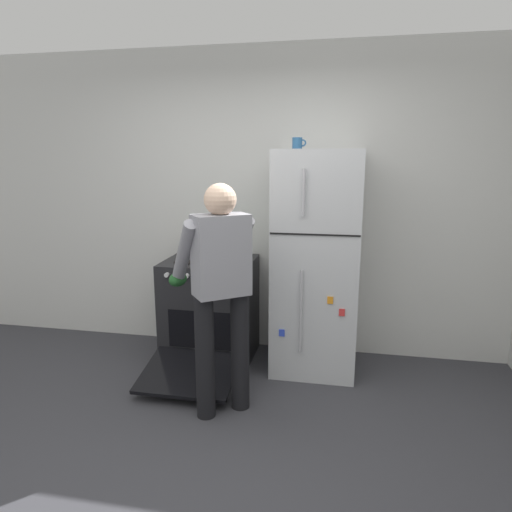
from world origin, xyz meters
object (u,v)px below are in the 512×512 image
Objects in this scene: refrigerator at (316,263)px; person_cook at (220,280)px; stove_range at (210,310)px; red_pot at (226,254)px; pepper_mill at (184,244)px; coffee_mug at (298,144)px.

person_cook is (-0.59, -0.83, 0.04)m from refrigerator.
red_pot is at bearing -11.43° from stove_range.
refrigerator is 10.35× the size of pepper_mill.
person_cook is 9.10× the size of pepper_mill.
refrigerator is 16.25× the size of coffee_mug.
coffee_mug is 0.64× the size of pepper_mill.
refrigerator is 0.76m from red_pot.
red_pot is 3.21× the size of coffee_mug.
person_cook reaches higher than pepper_mill.
stove_range is at bearing -35.96° from pepper_mill.
coffee_mug is at bearing 9.81° from red_pot.
red_pot is at bearing -28.52° from pepper_mill.
person_cook is at bearing -58.86° from pepper_mill.
red_pot is (0.16, -0.03, 0.52)m from stove_range.
red_pot is 1.08m from coffee_mug.
stove_range is 1.61m from coffee_mug.
red_pot is at bearing -170.19° from coffee_mug.
pepper_mill reaches higher than red_pot.
coffee_mug reaches higher than refrigerator.
pepper_mill is at bearing 144.04° from stove_range.
refrigerator is 1.03m from stove_range.
coffee_mug reaches higher than person_cook.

